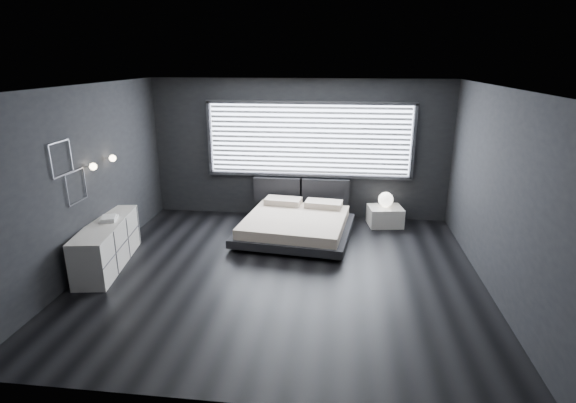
# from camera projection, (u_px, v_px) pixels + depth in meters

# --- Properties ---
(room) EXTENTS (6.04, 6.00, 2.80)m
(room) POSITION_uv_depth(u_px,v_px,m) (281.00, 186.00, 6.48)
(room) COLOR black
(room) RESTS_ON ground
(window) EXTENTS (4.14, 0.09, 1.52)m
(window) POSITION_uv_depth(u_px,v_px,m) (309.00, 140.00, 8.94)
(window) COLOR white
(window) RESTS_ON ground
(headboard) EXTENTS (1.96, 0.16, 0.52)m
(headboard) POSITION_uv_depth(u_px,v_px,m) (301.00, 191.00, 9.22)
(headboard) COLOR black
(headboard) RESTS_ON ground
(sconce_near) EXTENTS (0.18, 0.11, 0.11)m
(sconce_near) POSITION_uv_depth(u_px,v_px,m) (93.00, 167.00, 6.80)
(sconce_near) COLOR silver
(sconce_near) RESTS_ON ground
(sconce_far) EXTENTS (0.18, 0.11, 0.11)m
(sconce_far) POSITION_uv_depth(u_px,v_px,m) (112.00, 158.00, 7.36)
(sconce_far) COLOR silver
(sconce_far) RESTS_ON ground
(wall_art_upper) EXTENTS (0.01, 0.48, 0.48)m
(wall_art_upper) POSITION_uv_depth(u_px,v_px,m) (61.00, 159.00, 6.16)
(wall_art_upper) COLOR #47474C
(wall_art_upper) RESTS_ON ground
(wall_art_lower) EXTENTS (0.01, 0.48, 0.48)m
(wall_art_lower) POSITION_uv_depth(u_px,v_px,m) (76.00, 187.00, 6.54)
(wall_art_lower) COLOR #47474C
(wall_art_lower) RESTS_ON ground
(bed) EXTENTS (2.20, 2.12, 0.52)m
(bed) POSITION_uv_depth(u_px,v_px,m) (296.00, 224.00, 8.28)
(bed) COLOR black
(bed) RESTS_ON ground
(nightstand) EXTENTS (0.72, 0.63, 0.38)m
(nightstand) POSITION_uv_depth(u_px,v_px,m) (385.00, 216.00, 8.87)
(nightstand) COLOR silver
(nightstand) RESTS_ON ground
(orb_lamp) EXTENTS (0.29, 0.29, 0.29)m
(orb_lamp) POSITION_uv_depth(u_px,v_px,m) (386.00, 199.00, 8.80)
(orb_lamp) COLOR white
(orb_lamp) RESTS_ON nightstand
(dresser) EXTENTS (0.77, 1.85, 0.72)m
(dresser) POSITION_uv_depth(u_px,v_px,m) (107.00, 244.00, 7.10)
(dresser) COLOR silver
(dresser) RESTS_ON ground
(book_stack) EXTENTS (0.31, 0.37, 0.07)m
(book_stack) POSITION_uv_depth(u_px,v_px,m) (109.00, 218.00, 7.10)
(book_stack) COLOR silver
(book_stack) RESTS_ON dresser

